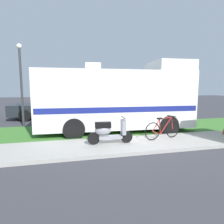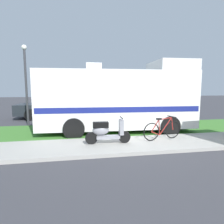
# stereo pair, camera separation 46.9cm
# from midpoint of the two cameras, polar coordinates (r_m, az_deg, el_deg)

# --- Properties ---
(ground_plane) EXTENTS (80.00, 80.00, 0.00)m
(ground_plane) POSITION_cam_midpoint_polar(r_m,az_deg,el_deg) (8.33, 2.30, -7.68)
(ground_plane) COLOR #38383D
(sidewalk) EXTENTS (24.00, 2.00, 0.12)m
(sidewalk) POSITION_cam_midpoint_polar(r_m,az_deg,el_deg) (7.22, 4.93, -9.58)
(sidewalk) COLOR #9E9B93
(sidewalk) RESTS_ON ground
(grass_strip) EXTENTS (24.00, 3.40, 0.08)m
(grass_strip) POSITION_cam_midpoint_polar(r_m,az_deg,el_deg) (9.74, -0.11, -5.25)
(grass_strip) COLOR #3D752D
(grass_strip) RESTS_ON ground
(motorhome_rv) EXTENTS (7.33, 2.85, 3.42)m
(motorhome_rv) POSITION_cam_midpoint_polar(r_m,az_deg,el_deg) (9.29, 0.23, 4.03)
(motorhome_rv) COLOR silver
(motorhome_rv) RESTS_ON ground
(scooter) EXTENTS (1.66, 0.50, 0.97)m
(scooter) POSITION_cam_midpoint_polar(r_m,az_deg,el_deg) (6.96, -2.98, -5.79)
(scooter) COLOR black
(scooter) RESTS_ON ground
(bicycle) EXTENTS (1.69, 0.54, 0.91)m
(bicycle) POSITION_cam_midpoint_polar(r_m,az_deg,el_deg) (7.82, 13.28, -5.01)
(bicycle) COLOR black
(bicycle) RESTS_ON ground
(pickup_truck_near) EXTENTS (5.41, 2.43, 1.72)m
(pickup_truck_near) POSITION_cam_midpoint_polar(r_m,az_deg,el_deg) (14.08, -16.22, 1.97)
(pickup_truck_near) COLOR #1E2328
(pickup_truck_near) RESTS_ON ground
(bottle_green) EXTENTS (0.06, 0.06, 0.24)m
(bottle_green) POSITION_cam_midpoint_polar(r_m,az_deg,el_deg) (9.57, 29.07, -5.29)
(bottle_green) COLOR brown
(bottle_green) RESTS_ON ground
(street_lamp_post) EXTENTS (0.28, 0.28, 4.47)m
(street_lamp_post) POSITION_cam_midpoint_polar(r_m,az_deg,el_deg) (11.65, -26.60, 9.18)
(street_lamp_post) COLOR #333338
(street_lamp_post) RESTS_ON ground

